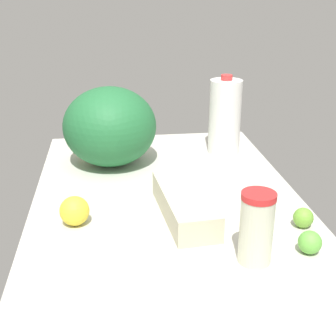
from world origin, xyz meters
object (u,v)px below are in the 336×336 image
milk_jug (225,117)px  lemon_by_jug (75,211)px  tumbler_cup (256,228)px  egg_carton (185,204)px  lime_far_back (310,242)px  orange_loose (88,133)px  watermelon (110,126)px  lime_beside_bowl (303,218)px

milk_jug → lemon_by_jug: 69.95cm
tumbler_cup → lemon_by_jug: bearing=-118.6°
milk_jug → egg_carton: bearing=-24.8°
egg_carton → lime_far_back: size_ratio=5.80×
egg_carton → orange_loose: 68.20cm
tumbler_cup → watermelon: bearing=-154.3°
watermelon → tumbler_cup: (63.47, 30.56, -4.67)cm
milk_jug → lime_beside_bowl: 57.87cm
milk_jug → tumbler_cup: (69.90, -9.80, -4.77)cm
egg_carton → milk_jug: bearing=149.9°
tumbler_cup → orange_loose: (-85.44, -39.03, -4.13)cm
egg_carton → lime_beside_bowl: bearing=66.5°
tumbler_cup → orange_loose: 94.02cm
tumbler_cup → orange_loose: size_ratio=1.96×
lime_far_back → lime_beside_bowl: (-11.77, 3.26, -0.15)cm
egg_carton → tumbler_cup: size_ratio=1.88×
lime_far_back → lime_beside_bowl: 12.21cm
milk_jug → egg_carton: size_ratio=0.89×
milk_jug → tumbler_cup: milk_jug is taller
milk_jug → watermelon: (6.44, -40.35, -0.10)cm
orange_loose → tumbler_cup: bearing=24.6°
milk_jug → lime_beside_bowl: size_ratio=5.46×
lime_beside_bowl → lemon_by_jug: lemon_by_jug is taller
tumbler_cup → milk_jug: bearing=172.0°
lemon_by_jug → lime_beside_bowl: bearing=81.4°
egg_carton → lime_far_back: bearing=44.9°
lime_beside_bowl → egg_carton: bearing=-108.2°
egg_carton → lemon_by_jug: lemon_by_jug is taller
egg_carton → orange_loose: size_ratio=3.69×
watermelon → lemon_by_jug: 43.58cm
watermelon → orange_loose: size_ratio=3.61×
egg_carton → lemon_by_jug: 28.40cm
watermelon → lime_beside_bowl: size_ratio=6.01×
watermelon → lime_beside_bowl: 69.64cm
lemon_by_jug → orange_loose: bearing=178.8°
orange_loose → watermelon: bearing=21.1°
lime_beside_bowl → lemon_by_jug: (-8.59, -57.06, 1.23)cm
egg_carton → lime_beside_bowl: (9.41, 28.68, -0.86)cm
lime_beside_bowl → lime_far_back: bearing=-15.5°
egg_carton → lime_far_back: 33.09cm
watermelon → tumbler_cup: bearing=25.7°
lime_beside_bowl → watermelon: bearing=-136.6°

